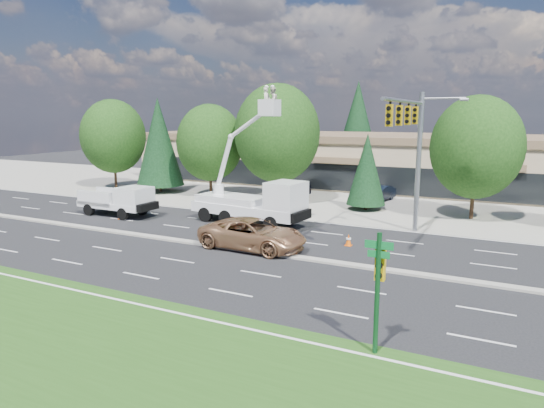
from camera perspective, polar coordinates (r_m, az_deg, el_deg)
The scene contains 25 objects.
ground at distance 28.75m, azimuth -7.20°, elevation -4.93°, with size 140.00×140.00×0.00m, color black.
concrete_apron at distance 46.32m, azimuth 6.66°, elevation 0.94°, with size 140.00×22.00×0.01m, color #9C9B8E.
grass_verge at distance 19.95m, azimuth -29.00°, elevation -13.21°, with size 140.00×10.00×0.01m, color #214714.
road_median at distance 28.74m, azimuth -7.20°, elevation -4.81°, with size 120.00×0.55×0.12m, color #9C9B8E.
strip_mall at distance 55.39m, azimuth 10.28°, elevation 5.33°, with size 50.40×15.40×5.50m.
tree_front_a at distance 53.45m, azimuth -18.18°, elevation 7.57°, with size 6.64×6.64×9.22m.
tree_front_b at distance 49.44m, azimuth -13.16°, elevation 7.13°, with size 4.70×4.70×9.27m.
tree_front_c at distance 45.84m, azimuth -7.33°, elevation 7.17°, with size 6.21×6.21×8.62m.
tree_front_d at distance 42.29m, azimuth 0.62°, elevation 8.31°, with size 7.41×7.41×10.29m.
tree_front_e at distance 39.64m, azimuth 11.09°, elevation 4.05°, with size 3.13×3.13×6.17m.
tree_front_f at distance 38.13m, azimuth 22.90°, elevation 6.17°, with size 6.51×6.51×9.03m.
tree_back_a at distance 73.16m, azimuth -0.68°, elevation 8.74°, with size 5.15×5.15×10.16m.
tree_back_b at distance 67.86m, azimuth 10.03°, elevation 9.35°, with size 6.15×6.15×12.13m.
tree_back_c at distance 65.31m, azimuth 21.88°, elevation 6.59°, with size 3.84×3.84×7.58m.
signal_mast at distance 30.56m, azimuth 16.34°, elevation 7.17°, with size 2.76×10.16×9.00m.
street_sign_pole at distance 15.85m, azimuth 12.42°, elevation -8.68°, with size 0.90×0.44×4.00m.
utility_pickup at distance 38.56m, azimuth -17.44°, elevation 0.04°, with size 6.05×2.50×2.30m.
bucket_truck at distance 33.61m, azimuth -1.93°, elevation 0.85°, with size 8.67×3.54×9.50m.
traffic_cone_a at distance 37.45m, azimuth -17.36°, elevation -1.20°, with size 0.40×0.40×0.70m.
traffic_cone_b at distance 32.03m, azimuth -6.42°, elevation -2.69°, with size 0.40×0.40×0.70m.
traffic_cone_c at distance 30.81m, azimuth -2.47°, elevation -3.16°, with size 0.40×0.40×0.70m.
traffic_cone_d at distance 28.89m, azimuth 8.99°, elevation -4.20°, with size 0.40×0.40×0.70m.
minivan at distance 27.77m, azimuth -2.27°, elevation -3.55°, with size 2.89×6.27×1.74m, color #AE7D54.
parked_car_west at distance 46.22m, azimuth 3.45°, elevation 1.87°, with size 1.70×4.23×1.44m, color black.
parked_car_east at distance 44.27m, azimuth 12.40°, elevation 1.24°, with size 1.48×4.24×1.40m, color black.
Camera 1 is at (15.54, -22.98, 7.56)m, focal length 32.00 mm.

